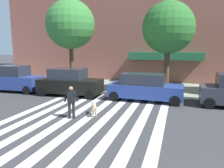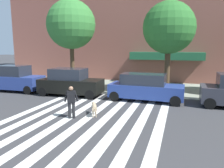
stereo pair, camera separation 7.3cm
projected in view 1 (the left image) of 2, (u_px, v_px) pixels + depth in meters
ground_plane at (65, 128)px, 9.54m from camera, size 160.00×160.00×0.00m
sidewalk_far at (123, 86)px, 19.28m from camera, size 80.00×6.00×0.15m
crosswalk_stripes at (73, 129)px, 9.42m from camera, size 7.65×14.13×0.01m
parked_car_near_curb at (14, 79)px, 17.42m from camera, size 4.46×2.03×2.10m
parked_car_behind_first at (70, 83)px, 15.96m from camera, size 4.71×2.17×2.00m
parked_car_third_in_line at (145, 88)px, 14.34m from camera, size 4.90×2.01×1.81m
street_tree_nearest at (70, 25)px, 17.48m from camera, size 3.98×3.98×7.21m
street_tree_middle at (168, 28)px, 15.34m from camera, size 3.72×3.72×6.64m
pedestrian_dog_walker at (71, 100)px, 10.69m from camera, size 0.68×0.38×1.64m
dog_on_leash at (94, 107)px, 11.22m from camera, size 0.60×1.09×0.65m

